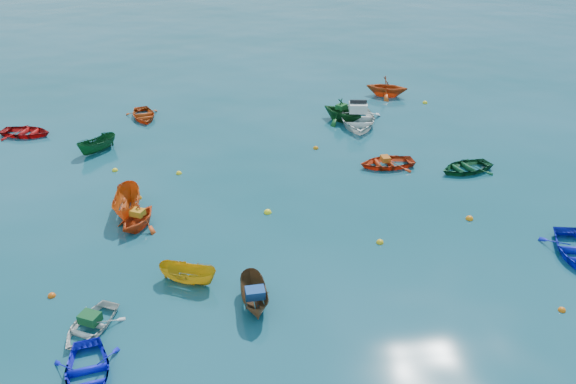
{
  "coord_description": "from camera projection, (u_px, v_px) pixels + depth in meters",
  "views": [
    {
      "loc": [
        -2.35,
        -20.42,
        14.28
      ],
      "look_at": [
        0.0,
        5.0,
        0.4
      ],
      "focal_mm": 35.0,
      "sensor_mm": 36.0,
      "label": 1
    }
  ],
  "objects": [
    {
      "name": "buoy_ye_e",
      "position": [
        425.0,
        103.0,
        42.2
      ],
      "size": [
        0.37,
        0.37,
        0.37
      ],
      "primitive_type": "sphere",
      "color": "yellow",
      "rests_on": "ground"
    },
    {
      "name": "sampan_orange_n",
      "position": [
        129.0,
        213.0,
        27.94
      ],
      "size": [
        1.4,
        3.37,
        1.28
      ],
      "primitive_type": "imported",
      "rotation": [
        0.0,
        0.0,
        0.05
      ],
      "color": "#D55314",
      "rests_on": "ground"
    },
    {
      "name": "buoy_ye_c",
      "position": [
        268.0,
        213.0,
        27.98
      ],
      "size": [
        0.39,
        0.39,
        0.39
      ],
      "primitive_type": "sphere",
      "color": "yellow",
      "rests_on": "ground"
    },
    {
      "name": "dinghy_blue_sw",
      "position": [
        88.0,
        378.0,
        18.57
      ],
      "size": [
        2.83,
        3.49,
        0.64
      ],
      "primitive_type": "imported",
      "rotation": [
        0.0,
        0.0,
        0.22
      ],
      "color": "#1115D5",
      "rests_on": "ground"
    },
    {
      "name": "tarp_green_a",
      "position": [
        90.0,
        318.0,
        20.48
      ],
      "size": [
        0.89,
        0.81,
        0.35
      ],
      "primitive_type": "cube",
      "rotation": [
        0.0,
        0.0,
        -0.44
      ],
      "color": "#134E24",
      "rests_on": "dinghy_white_near"
    },
    {
      "name": "buoy_or_b",
      "position": [
        562.0,
        311.0,
        21.52
      ],
      "size": [
        0.29,
        0.29,
        0.29
      ],
      "primitive_type": "sphere",
      "color": "orange",
      "rests_on": "ground"
    },
    {
      "name": "ground",
      "position": [
        298.0,
        253.0,
        24.87
      ],
      "size": [
        160.0,
        160.0,
        0.0
      ],
      "primitive_type": "plane",
      "color": "#0A3E49",
      "rests_on": "ground"
    },
    {
      "name": "buoy_ye_a",
      "position": [
        380.0,
        243.0,
        25.62
      ],
      "size": [
        0.34,
        0.34,
        0.34
      ],
      "primitive_type": "sphere",
      "color": "gold",
      "rests_on": "ground"
    },
    {
      "name": "tarp_blue_a",
      "position": [
        255.0,
        293.0,
        21.35
      ],
      "size": [
        0.78,
        0.62,
        0.35
      ],
      "primitive_type": "cube",
      "rotation": [
        0.0,
        0.0,
        0.09
      ],
      "color": "#194794",
      "rests_on": "sampan_brown_mid"
    },
    {
      "name": "tarp_orange_b",
      "position": [
        385.0,
        159.0,
        32.43
      ],
      "size": [
        0.52,
        0.65,
        0.29
      ],
      "primitive_type": "cube",
      "rotation": [
        0.0,
        0.0,
        -1.47
      ],
      "color": "#CC5C14",
      "rests_on": "dinghy_red_ne"
    },
    {
      "name": "buoy_or_c",
      "position": [
        138.0,
        198.0,
        29.28
      ],
      "size": [
        0.38,
        0.38,
        0.38
      ],
      "primitive_type": "sphere",
      "color": "orange",
      "rests_on": "ground"
    },
    {
      "name": "sampan_yellow_mid",
      "position": [
        189.0,
        282.0,
        23.07
      ],
      "size": [
        2.69,
        1.8,
        0.97
      ],
      "primitive_type": "imported",
      "rotation": [
        0.0,
        0.0,
        1.2
      ],
      "color": "gold",
      "rests_on": "ground"
    },
    {
      "name": "dinghy_red_far",
      "position": [
        144.0,
        118.0,
        39.48
      ],
      "size": [
        3.04,
        3.66,
        0.66
      ],
      "primitive_type": "imported",
      "rotation": [
        0.0,
        0.0,
        0.27
      ],
      "color": "#B93D0F",
      "rests_on": "ground"
    },
    {
      "name": "dinghy_red_nw",
      "position": [
        27.0,
        135.0,
        36.73
      ],
      "size": [
        3.74,
        3.05,
        0.68
      ],
      "primitive_type": "imported",
      "rotation": [
        0.0,
        0.0,
        1.34
      ],
      "color": "#B10E0E",
      "rests_on": "ground"
    },
    {
      "name": "motorboat_white",
      "position": [
        357.0,
        124.0,
        38.48
      ],
      "size": [
        4.19,
        5.41,
        1.63
      ],
      "primitive_type": "imported",
      "rotation": [
        0.0,
        0.0,
        -0.13
      ],
      "color": "silver",
      "rests_on": "ground"
    },
    {
      "name": "dinghy_orange_far",
      "position": [
        386.0,
        96.0,
        43.67
      ],
      "size": [
        3.92,
        3.68,
        1.66
      ],
      "primitive_type": "imported",
      "rotation": [
        0.0,
        0.0,
        1.2
      ],
      "color": "#C64312",
      "rests_on": "ground"
    },
    {
      "name": "buoy_ye_d",
      "position": [
        115.0,
        171.0,
        32.14
      ],
      "size": [
        0.33,
        0.33,
        0.33
      ],
      "primitive_type": "sphere",
      "color": "yellow",
      "rests_on": "ground"
    },
    {
      "name": "buoy_or_d",
      "position": [
        469.0,
        219.0,
        27.45
      ],
      "size": [
        0.37,
        0.37,
        0.37
      ],
      "primitive_type": "sphere",
      "color": "orange",
      "rests_on": "ground"
    },
    {
      "name": "tarp_orange_a",
      "position": [
        138.0,
        212.0,
        26.44
      ],
      "size": [
        0.78,
        0.71,
        0.31
      ],
      "primitive_type": "cube",
      "rotation": [
        0.0,
        0.0,
        -0.45
      ],
      "color": "orange",
      "rests_on": "dinghy_orange_w"
    },
    {
      "name": "dinghy_orange_w",
      "position": [
        139.0,
        227.0,
        26.78
      ],
      "size": [
        2.96,
        3.12,
        1.29
      ],
      "primitive_type": "imported",
      "rotation": [
        0.0,
        0.0,
        -0.45
      ],
      "color": "#D84314",
      "rests_on": "ground"
    },
    {
      "name": "dinghy_white_near",
      "position": [
        90.0,
        329.0,
        20.61
      ],
      "size": [
        2.85,
        3.22,
        0.55
      ],
      "primitive_type": "imported",
      "rotation": [
        0.0,
        0.0,
        -0.44
      ],
      "color": "silver",
      "rests_on": "ground"
    },
    {
      "name": "sampan_green_far",
      "position": [
        99.0,
        151.0,
        34.48
      ],
      "size": [
        2.55,
        2.7,
        1.05
      ],
      "primitive_type": "imported",
      "rotation": [
        0.0,
        0.0,
        -0.72
      ],
      "color": "#114A22",
      "rests_on": "ground"
    },
    {
      "name": "buoy_ye_b",
      "position": [
        179.0,
        174.0,
        31.81
      ],
      "size": [
        0.33,
        0.33,
        0.33
      ],
      "primitive_type": "sphere",
      "color": "yellow",
      "rests_on": "ground"
    },
    {
      "name": "buoy_or_e",
      "position": [
        316.0,
        149.0,
        34.86
      ],
      "size": [
        0.34,
        0.34,
        0.34
      ],
      "primitive_type": "sphere",
      "color": "orange",
      "rests_on": "ground"
    },
    {
      "name": "sampan_brown_mid",
      "position": [
        255.0,
        305.0,
        21.82
      ],
      "size": [
        1.27,
        2.8,
        1.05
      ],
      "primitive_type": "imported",
      "rotation": [
        0.0,
        0.0,
        0.09
      ],
      "color": "brown",
      "rests_on": "ground"
    },
    {
      "name": "dinghy_red_ne",
      "position": [
        386.0,
        166.0,
        32.68
      ],
      "size": [
        3.42,
        2.6,
        0.67
      ],
      "primitive_type": "imported",
      "rotation": [
        0.0,
        0.0,
        -1.47
      ],
      "color": "red",
      "rests_on": "ground"
    },
    {
      "name": "dinghy_green_n",
      "position": [
        342.0,
        121.0,
        39.0
      ],
      "size": [
        4.15,
        4.17,
        1.66
      ],
      "primitive_type": "imported",
      "rotation": [
        0.0,
        0.0,
        0.75
      ],
      "color": "#10471A",
      "rests_on": "ground"
    },
    {
      "name": "tarp_green_b",
      "position": [
        341.0,
        107.0,
        38.58
      ],
      "size": [
        0.89,
        0.88,
        0.35
      ],
      "primitive_type": "cube",
      "rotation": [
        0.0,
        0.0,
        0.75
      ],
      "color": "#134E1C",
      "rests_on": "dinghy_green_n"
    },
    {
      "name": "buoy_or_a",
      "position": [
        52.0,
        296.0,
        22.27
      ],
      "size": [
        0.32,
        0.32,
        0.32
      ],
      "primitive_type": "sphere",
      "color": "#E2530C",
      "rests_on": "ground"
    },
    {
      "name": "dinghy_green_e",
      "position": [
        465.0,
        171.0,
        32.14
      ],
      "size": [
        3.7,
        3.11,
        0.66
      ],
      "primitive_type": "imported",
      "rotation": [
        0.0,
        0.0,
        -1.27
      ],
      "color": "#0F4322",
      "rests_on": "ground"
    }
  ]
}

